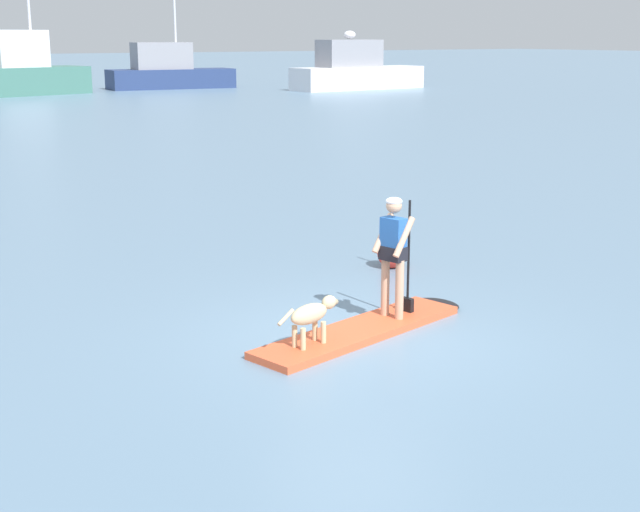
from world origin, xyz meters
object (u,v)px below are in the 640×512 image
(dog, at_px, (312,315))
(moored_boat_starboard, at_px, (168,71))
(moored_boat_far_port, at_px, (25,71))
(moored_boat_far_starboard, at_px, (356,71))
(marker_buoy, at_px, (392,253))
(person_paddler, at_px, (394,248))
(paddleboard, at_px, (370,327))

(dog, xyz_separation_m, moored_boat_starboard, (21.99, 56.35, 0.82))
(moored_boat_far_port, bearing_deg, moored_boat_far_starboard, -16.31)
(moored_boat_starboard, distance_m, marker_buoy, 56.58)
(person_paddler, distance_m, dog, 1.74)
(moored_boat_far_port, distance_m, moored_boat_far_starboard, 23.94)
(moored_boat_far_port, distance_m, marker_buoy, 52.14)
(marker_buoy, bearing_deg, person_paddler, -126.63)
(moored_boat_far_starboard, relative_size, marker_buoy, 10.93)
(paddleboard, xyz_separation_m, marker_buoy, (2.34, 2.63, 0.21))
(person_paddler, relative_size, marker_buoy, 1.69)
(person_paddler, xyz_separation_m, moored_boat_far_port, (9.07, 54.15, 0.54))
(paddleboard, relative_size, moored_boat_far_starboard, 0.34)
(moored_boat_far_port, xyz_separation_m, moored_boat_far_starboard, (22.98, -6.73, -0.24))
(paddleboard, relative_size, dog, 3.58)
(moored_boat_far_port, bearing_deg, person_paddler, -99.51)
(paddleboard, xyz_separation_m, moored_boat_starboard, (20.87, 56.08, 1.26))
(dog, height_order, moored_boat_starboard, moored_boat_starboard)
(dog, xyz_separation_m, moored_boat_far_port, (10.66, 54.53, 1.14))
(moored_boat_starboard, bearing_deg, marker_buoy, -109.13)
(moored_boat_far_port, bearing_deg, paddleboard, -99.97)
(dog, bearing_deg, moored_boat_starboard, 68.68)
(paddleboard, distance_m, moored_boat_far_starboard, 57.61)
(moored_boat_starboard, xyz_separation_m, marker_buoy, (-18.53, -53.45, -1.05))
(person_paddler, height_order, marker_buoy, person_paddler)
(paddleboard, relative_size, person_paddler, 2.23)
(paddleboard, relative_size, moored_boat_starboard, 0.39)
(paddleboard, distance_m, moored_boat_far_port, 55.11)
(marker_buoy, bearing_deg, paddleboard, -131.63)
(moored_boat_far_starboard, distance_m, marker_buoy, 54.11)
(paddleboard, bearing_deg, moored_boat_far_starboard, 55.63)
(person_paddler, height_order, moored_boat_far_port, moored_boat_far_port)
(person_paddler, bearing_deg, dog, -166.57)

